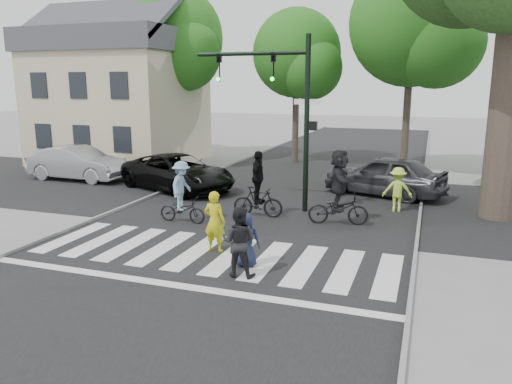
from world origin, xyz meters
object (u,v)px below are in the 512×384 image
car_suv (178,172)px  cyclist_mid (258,190)px  car_grey (384,175)px  traffic_signal (283,98)px  pedestrian_adult (239,242)px  pedestrian_woman (215,221)px  cyclist_right (339,192)px  cyclist_left (182,196)px  car_silver (78,163)px  pedestrian_child (247,240)px

car_suv → cyclist_mid: bearing=-99.8°
cyclist_mid → car_grey: 6.02m
traffic_signal → cyclist_mid: 3.26m
pedestrian_adult → pedestrian_woman: bearing=-54.5°
cyclist_right → cyclist_left: bearing=-163.1°
cyclist_left → cyclist_right: cyclist_right is taller
cyclist_mid → pedestrian_adult: bearing=-75.7°
pedestrian_woman → car_suv: 8.18m
pedestrian_woman → car_grey: size_ratio=0.35×
pedestrian_adult → car_suv: size_ratio=0.31×
pedestrian_adult → car_silver: (-11.36, 8.58, -0.05)m
pedestrian_woman → cyclist_left: (-2.15, 2.25, 0.04)m
pedestrian_woman → car_silver: pedestrian_woman is taller
car_suv → pedestrian_woman: bearing=-122.0°
pedestrian_adult → car_silver: 14.23m
car_grey → cyclist_left: bearing=-25.7°
traffic_signal → cyclist_right: bearing=-29.6°
cyclist_mid → car_grey: bearing=52.2°
pedestrian_child → car_grey: bearing=-116.7°
pedestrian_child → traffic_signal: bearing=-94.2°
car_suv → car_silver: bearing=108.4°
pedestrian_adult → car_suv: pedestrian_adult is taller
pedestrian_woman → cyclist_left: size_ratio=0.83×
pedestrian_child → car_suv: 9.52m
pedestrian_woman → pedestrian_adult: pedestrian_adult is taller
pedestrian_woman → cyclist_right: 4.54m
pedestrian_woman → car_silver: bearing=-31.5°
car_grey → traffic_signal: bearing=-25.4°
pedestrian_child → car_grey: 9.59m
pedestrian_child → cyclist_mid: cyclist_mid is taller
car_silver → car_grey: 13.80m
pedestrian_child → car_grey: car_grey is taller
pedestrian_woman → pedestrian_adult: (1.23, -1.42, 0.01)m
cyclist_left → cyclist_mid: bearing=35.9°
pedestrian_child → cyclist_mid: 4.71m
car_grey → pedestrian_woman: bearing=-6.1°
car_silver → pedestrian_woman: bearing=-124.1°
pedestrian_adult → cyclist_mid: bearing=-81.1°
pedestrian_child → cyclist_right: bearing=-120.0°
pedestrian_adult → cyclist_left: (-3.38, 3.67, 0.04)m
pedestrian_adult → cyclist_right: 5.31m
pedestrian_child → cyclist_mid: bearing=-86.4°
cyclist_right → pedestrian_woman: bearing=-125.5°
pedestrian_woman → traffic_signal: bearing=-90.7°
pedestrian_child → cyclist_mid: size_ratio=0.61×
traffic_signal → pedestrian_woman: bearing=-94.5°
pedestrian_woman → cyclist_mid: bearing=-84.9°
pedestrian_adult → car_grey: size_ratio=0.35×
car_grey → pedestrian_adult: bearing=3.5°
pedestrian_woman → cyclist_right: size_ratio=0.69×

